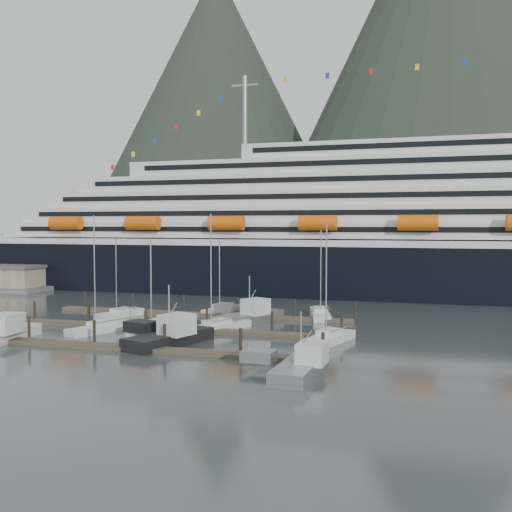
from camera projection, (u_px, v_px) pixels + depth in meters
The scene contains 16 objects.
ground at pixel (188, 336), 76.12m from camera, with size 1600.00×1600.00×0.00m, color #434F4E.
mountains at pixel (461, 80), 615.29m from camera, with size 870.00×440.00×420.00m.
cruise_ship at pixel (436, 235), 119.40m from camera, with size 210.00×30.40×50.30m.
dock_near at pixel (113, 347), 68.01m from camera, with size 48.18×2.28×3.20m.
dock_mid at pixel (163, 328), 80.44m from camera, with size 48.18×2.28×3.20m.
dock_far at pixel (200, 314), 92.88m from camera, with size 48.18×2.28×3.20m.
sailboat_b at pixel (101, 329), 78.78m from camera, with size 5.86×10.14×15.82m.
sailboat_c at pixel (155, 330), 77.77m from camera, with size 3.15×10.74×12.80m.
sailboat_d at pixel (217, 327), 79.89m from camera, with size 6.89×10.95×16.05m.
sailboat_e at pixel (121, 314), 92.05m from camera, with size 4.84×8.98×12.40m.
sailboat_f at pixel (222, 310), 95.97m from camera, with size 4.11×9.19×12.12m.
sailboat_g at pixel (320, 315), 91.40m from camera, with size 5.13×10.79×13.78m.
sailboat_h at pixel (329, 339), 71.76m from camera, with size 5.18×9.77×14.77m.
trawler_b at pixel (168, 336), 70.56m from camera, with size 10.23×12.66×7.85m.
trawler_d at pixel (299, 365), 56.60m from camera, with size 8.25×11.15×6.55m.
trawler_e at pixel (249, 316), 86.77m from camera, with size 10.12×11.96×7.44m.
Camera 1 is at (30.05, -69.79, 14.16)m, focal length 42.00 mm.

